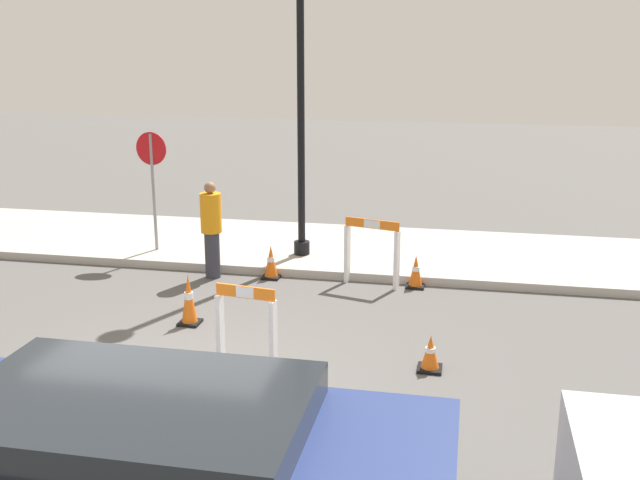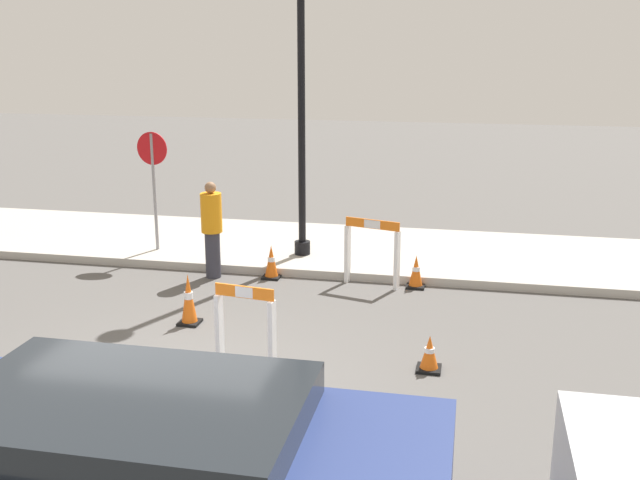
# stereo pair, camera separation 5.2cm
# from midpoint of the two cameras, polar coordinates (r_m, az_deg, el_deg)

# --- Properties ---
(ground_plane) EXTENTS (60.00, 60.00, 0.00)m
(ground_plane) POSITION_cam_midpoint_polar(r_m,az_deg,el_deg) (8.91, -10.24, -11.48)
(ground_plane) COLOR #565451
(sidewalk_slab) EXTENTS (18.00, 3.33, 0.15)m
(sidewalk_slab) POSITION_cam_midpoint_polar(r_m,az_deg,el_deg) (14.41, -1.18, -0.55)
(sidewalk_slab) COLOR #ADA89E
(sidewalk_slab) RESTS_ON ground_plane
(streetlamp_post) EXTENTS (0.44, 0.44, 6.04)m
(streetlamp_post) POSITION_cam_midpoint_polar(r_m,az_deg,el_deg) (13.16, -1.34, 15.18)
(streetlamp_post) COLOR black
(streetlamp_post) RESTS_ON sidewalk_slab
(stop_sign) EXTENTS (0.60, 0.08, 2.19)m
(stop_sign) POSITION_cam_midpoint_polar(r_m,az_deg,el_deg) (14.01, -12.48, 5.12)
(stop_sign) COLOR gray
(stop_sign) RESTS_ON sidewalk_slab
(barricade_0) EXTENTS (0.78, 0.24, 1.07)m
(barricade_0) POSITION_cam_midpoint_polar(r_m,az_deg,el_deg) (9.23, -5.56, -6.47)
(barricade_0) COLOR white
(barricade_0) RESTS_ON ground_plane
(barricade_1) EXTENTS (0.94, 0.37, 1.12)m
(barricade_1) POSITION_cam_midpoint_polar(r_m,az_deg,el_deg) (12.27, 4.10, -0.75)
(barricade_1) COLOR white
(barricade_1) RESTS_ON ground_plane
(traffic_cone_0) EXTENTS (0.30, 0.30, 0.75)m
(traffic_cone_0) POSITION_cam_midpoint_polar(r_m,az_deg,el_deg) (10.83, -9.84, -4.51)
(traffic_cone_0) COLOR black
(traffic_cone_0) RESTS_ON ground_plane
(traffic_cone_1) EXTENTS (0.30, 0.30, 0.46)m
(traffic_cone_1) POSITION_cam_midpoint_polar(r_m,az_deg,el_deg) (9.36, 8.50, -8.58)
(traffic_cone_1) COLOR black
(traffic_cone_1) RESTS_ON ground_plane
(traffic_cone_2) EXTENTS (0.30, 0.30, 0.55)m
(traffic_cone_2) POSITION_cam_midpoint_polar(r_m,az_deg,el_deg) (12.35, 7.44, -2.44)
(traffic_cone_2) COLOR black
(traffic_cone_2) RESTS_ON ground_plane
(traffic_cone_3) EXTENTS (0.30, 0.30, 0.58)m
(traffic_cone_3) POSITION_cam_midpoint_polar(r_m,az_deg,el_deg) (12.74, -3.61, -1.72)
(traffic_cone_3) COLOR black
(traffic_cone_3) RESTS_ON ground_plane
(person_worker) EXTENTS (0.49, 0.49, 1.66)m
(person_worker) POSITION_cam_midpoint_polar(r_m,az_deg,el_deg) (12.73, -8.13, 0.99)
(person_worker) COLOR #33333D
(person_worker) RESTS_ON ground_plane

